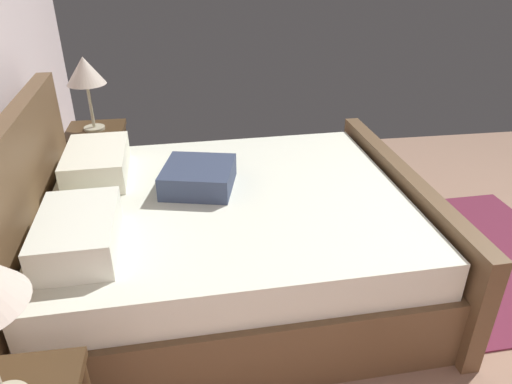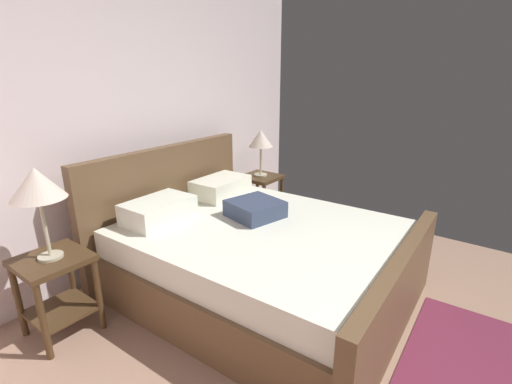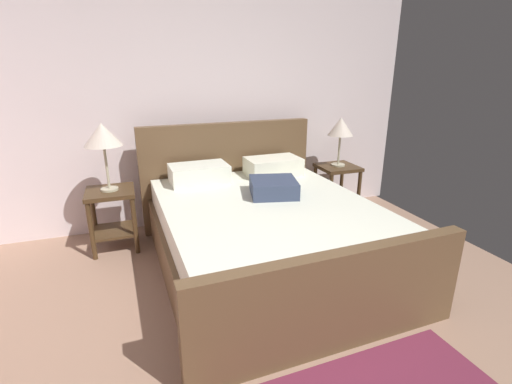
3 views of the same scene
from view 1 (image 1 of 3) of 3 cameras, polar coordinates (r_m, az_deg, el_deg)
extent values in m
cube|color=brown|center=(2.99, -3.13, -7.51)|extent=(1.84, 2.15, 0.40)
cube|color=brown|center=(2.89, -25.38, -3.09)|extent=(1.89, 0.17, 1.15)
cube|color=brown|center=(3.20, 16.63, -3.07)|extent=(1.89, 0.17, 0.69)
cube|color=white|center=(2.82, -3.29, -2.40)|extent=(1.76, 2.08, 0.22)
cube|color=white|center=(2.41, -20.51, -4.63)|extent=(0.57, 0.38, 0.18)
cube|color=white|center=(3.10, -18.50, 3.33)|extent=(0.57, 0.38, 0.18)
cube|color=#35405B|center=(2.84, -6.88, 1.83)|extent=(0.48, 0.48, 0.14)
cube|color=#442F1A|center=(3.99, -18.69, 6.86)|extent=(0.44, 0.44, 0.04)
cube|color=#442F1A|center=(4.15, -17.84, 1.74)|extent=(0.40, 0.40, 0.02)
cylinder|color=#442F1A|center=(3.91, -15.68, 2.01)|extent=(0.04, 0.04, 0.56)
cylinder|color=#442F1A|center=(4.25, -15.19, 4.27)|extent=(0.04, 0.04, 0.56)
cylinder|color=#442F1A|center=(3.98, -21.10, 1.60)|extent=(0.04, 0.04, 0.56)
cylinder|color=#442F1A|center=(4.32, -20.19, 3.86)|extent=(0.04, 0.04, 0.56)
cylinder|color=#B7B293|center=(3.98, -18.76, 7.26)|extent=(0.16, 0.16, 0.02)
cylinder|color=#B7B293|center=(3.93, -19.17, 9.70)|extent=(0.02, 0.02, 0.34)
cone|color=beige|center=(3.85, -19.82, 13.51)|extent=(0.29, 0.29, 0.20)
cube|color=maroon|center=(3.66, 25.85, -6.89)|extent=(1.60, 1.20, 0.01)
camera|label=2|loc=(1.80, 73.66, 2.82)|focal=25.36mm
camera|label=3|loc=(3.23, 58.04, 11.06)|focal=25.81mm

